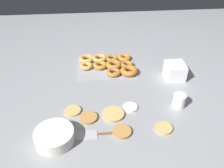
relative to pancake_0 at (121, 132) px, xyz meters
name	(u,v)px	position (x,y,z in m)	size (l,w,h in m)	color
ground_plane	(117,103)	(0.00, -0.23, -0.01)	(3.00, 3.00, 0.00)	gray
pancake_0	(121,132)	(0.00, 0.00, 0.00)	(0.09, 0.09, 0.01)	#B27F42
pancake_1	(113,114)	(0.03, -0.13, 0.00)	(0.12, 0.12, 0.01)	tan
pancake_2	(164,128)	(-0.21, -0.01, 0.00)	(0.09, 0.09, 0.01)	tan
pancake_3	(88,118)	(0.16, -0.11, 0.00)	(0.09, 0.09, 0.02)	#B27F42
pancake_4	(130,107)	(-0.07, -0.18, 0.00)	(0.08, 0.08, 0.01)	silver
pancake_5	(73,111)	(0.24, -0.17, 0.00)	(0.09, 0.09, 0.01)	tan
donut_tray	(109,64)	(0.01, -0.62, 0.01)	(0.40, 0.31, 0.04)	#93969B
batter_bowl	(54,136)	(0.32, 0.02, 0.02)	(0.19, 0.19, 0.06)	silver
container_stack	(175,71)	(-0.40, -0.45, 0.04)	(0.12, 0.13, 0.10)	white
paper_cup	(179,101)	(-0.34, -0.17, 0.03)	(0.07, 0.07, 0.08)	white
spatula	(90,135)	(0.15, 0.00, 0.00)	(0.29, 0.06, 0.01)	brown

